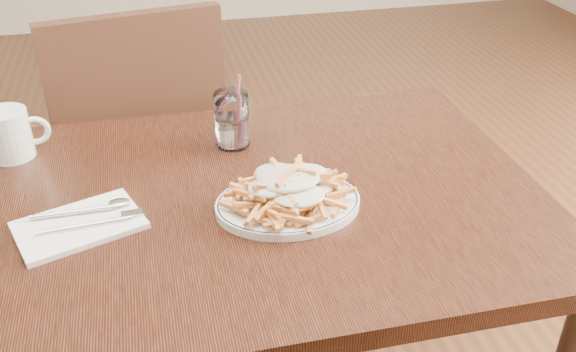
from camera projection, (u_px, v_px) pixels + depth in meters
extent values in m
cube|color=black|center=(233.00, 205.00, 1.24)|extent=(1.20, 0.80, 0.04)
cylinder|color=black|center=(2.00, 281.00, 1.62)|extent=(0.05, 0.05, 0.71)
cylinder|color=black|center=(409.00, 224.00, 1.83)|extent=(0.05, 0.05, 0.71)
cube|color=black|center=(136.00, 161.00, 1.94)|extent=(0.52, 0.52, 0.04)
cube|color=black|center=(141.00, 107.00, 1.65)|extent=(0.45, 0.13, 0.49)
cylinder|color=black|center=(186.00, 184.00, 2.28)|extent=(0.04, 0.04, 0.44)
cylinder|color=black|center=(75.00, 209.00, 2.15)|extent=(0.04, 0.04, 0.44)
cylinder|color=black|center=(221.00, 244.00, 1.98)|extent=(0.04, 0.04, 0.44)
cylinder|color=black|center=(95.00, 277.00, 1.85)|extent=(0.04, 0.04, 0.44)
torus|color=black|center=(288.00, 202.00, 1.19)|extent=(0.24, 0.24, 0.01)
ellipsoid|color=beige|center=(288.00, 177.00, 1.16)|extent=(0.20, 0.18, 0.03)
cube|color=white|center=(79.00, 225.00, 1.14)|extent=(0.25, 0.20, 0.01)
cylinder|color=white|center=(232.00, 120.00, 1.38)|extent=(0.07, 0.07, 0.12)
cylinder|color=white|center=(233.00, 131.00, 1.40)|extent=(0.07, 0.07, 0.06)
cylinder|color=#E0556F|center=(236.00, 107.00, 1.38)|extent=(0.02, 0.04, 0.16)
cylinder|color=white|center=(8.00, 134.00, 1.34)|extent=(0.09, 0.09, 0.10)
torus|color=white|center=(35.00, 131.00, 1.36)|extent=(0.07, 0.02, 0.06)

